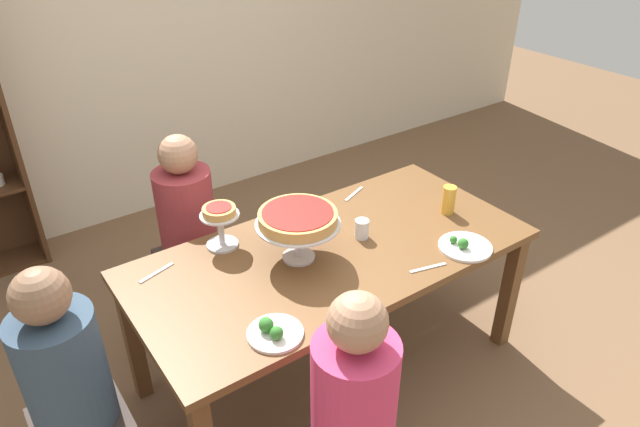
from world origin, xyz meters
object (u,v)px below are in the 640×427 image
Objects in this scene: dining_table at (332,264)px; cutlery_fork_far at (354,194)px; salad_plate_far_diner at (464,246)px; water_glass_clear_near at (362,229)px; cutlery_knife_far at (303,217)px; beer_glass_amber_tall at (449,200)px; deep_dish_pizza_stand at (298,220)px; cutlery_knife_near at (428,268)px; diner_far_left at (191,247)px; salad_plate_near_diner at (273,331)px; diner_head_west at (77,410)px; personal_pizza_stand at (220,219)px; cutlery_fork_near at (156,273)px.

dining_table is 0.56m from cutlery_fork_far.
salad_plate_far_diner is 2.64× the size of water_glass_clear_near.
salad_plate_far_diner is at bearing 109.61° from cutlery_knife_far.
cutlery_fork_far is 1.00× the size of cutlery_knife_far.
dining_table is 0.34m from cutlery_knife_far.
dining_table is at bearing 174.68° from beer_glass_amber_tall.
deep_dish_pizza_stand reaches higher than dining_table.
cutlery_knife_near is (-0.42, -0.30, -0.07)m from beer_glass_amber_tall.
dining_table is 0.22m from water_glass_clear_near.
cutlery_fork_far is (0.23, 0.36, -0.04)m from water_glass_clear_near.
dining_table is 0.62m from salad_plate_far_diner.
deep_dish_pizza_stand is 1.52× the size of salad_plate_far_diner.
salad_plate_near_diner is (-0.12, -1.08, 0.27)m from diner_far_left.
deep_dish_pizza_stand is at bearing 3.01° from diner_head_west.
salad_plate_near_diner is (-0.52, -0.33, 0.10)m from dining_table.
diner_head_west is at bearing 169.32° from salad_plate_far_diner.
deep_dish_pizza_stand is 1.80× the size of personal_pizza_stand.
personal_pizza_stand reaches higher than salad_plate_near_diner.
cutlery_knife_near is at bearing -2.33° from salad_plate_near_diner.
salad_plate_near_diner is at bearing -100.45° from personal_pizza_stand.
cutlery_knife_near is (0.66, -0.69, -0.14)m from personal_pizza_stand.
deep_dish_pizza_stand is at bearing 166.16° from dining_table.
diner_far_left reaches higher than personal_pizza_stand.
cutlery_knife_near is at bearing -43.16° from deep_dish_pizza_stand.
dining_table is 0.71m from beer_glass_amber_tall.
beer_glass_amber_tall is 0.83× the size of cutlery_knife_far.
cutlery_fork_far is at bearing 2.38° from personal_pizza_stand.
cutlery_knife_far is at bearing -0.82° from personal_pizza_stand.
water_glass_clear_near reaches higher than cutlery_fork_near.
deep_dish_pizza_stand is at bearing 150.86° from cutlery_knife_near.
beer_glass_amber_tall is 0.83× the size of cutlery_knife_near.
deep_dish_pizza_stand is (0.24, -0.72, 0.45)m from diner_far_left.
diner_far_left is 0.88m from deep_dish_pizza_stand.
salad_plate_far_diner is at bearing 39.81° from diner_far_left.
water_glass_clear_near is at bearing -29.10° from personal_pizza_stand.
water_glass_clear_near is 0.96m from cutlery_fork_near.
cutlery_knife_near and cutlery_fork_far have the same top height.
cutlery_knife_far is at bearing 53.44° from deep_dish_pizza_stand.
salad_plate_near_diner is at bearing 13.77° from cutlery_fork_far.
cutlery_knife_near is 1.00× the size of cutlery_fork_far.
cutlery_knife_near is at bearing -53.69° from dining_table.
diner_head_west is 5.45× the size of personal_pizza_stand.
salad_plate_far_diner is 0.33m from beer_glass_amber_tall.
dining_table is at bearing 140.33° from cutlery_knife_near.
diner_head_west is 1.15m from deep_dish_pizza_stand.
personal_pizza_stand is 0.97m from cutlery_knife_near.
cutlery_fork_near is at bearing 162.27° from water_glass_clear_near.
salad_plate_far_diner is at bearing -46.39° from water_glass_clear_near.
water_glass_clear_near is (0.58, -0.75, 0.30)m from diner_far_left.
water_glass_clear_near is at bearing 133.61° from salad_plate_far_diner.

